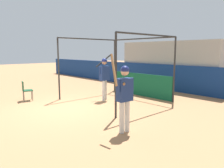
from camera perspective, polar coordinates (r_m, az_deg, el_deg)
The scene contains 7 objects.
ground_plane at distance 8.35m, azimuth -11.86°, elevation -6.21°, with size 60.00×60.00×0.00m, color #A8754C.
outfield_wall at distance 12.34m, azimuth 12.91°, elevation 1.81°, with size 24.00×0.12×1.39m.
bleacher_section at distance 13.33m, azimuth 16.12°, elevation 4.93°, with size 5.95×2.40×2.67m.
batting_cage at distance 9.92m, azimuth 5.05°, elevation 3.08°, with size 3.68×3.36×2.71m.
player_batter at distance 9.34m, azimuth -2.00°, elevation 2.41°, with size 0.56×0.92×2.00m.
player_waiting at distance 5.58m, azimuth 3.26°, elevation -2.29°, with size 0.51×0.76×2.04m.
folding_chair at distance 10.00m, azimuth -21.69°, elevation -1.17°, with size 0.49×0.49×0.84m.
Camera 1 is at (7.00, -4.04, 2.11)m, focal length 35.00 mm.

